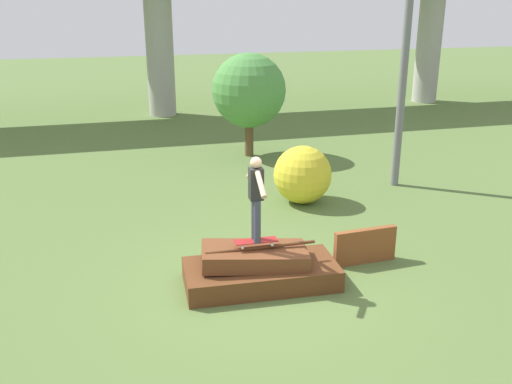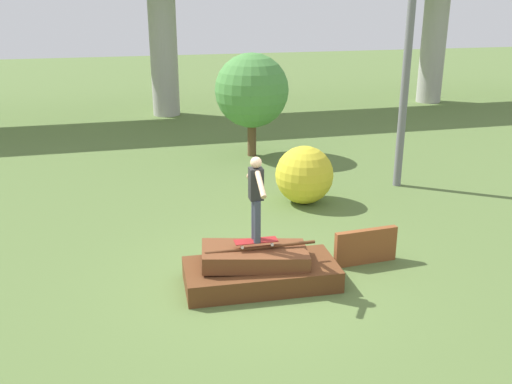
% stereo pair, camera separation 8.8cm
% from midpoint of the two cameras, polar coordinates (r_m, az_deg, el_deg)
% --- Properties ---
extents(ground_plane, '(80.00, 80.00, 0.00)m').
position_cam_midpoint_polar(ground_plane, '(9.92, 0.75, -9.19)').
color(ground_plane, '#567038').
extents(scrap_pile, '(2.65, 1.32, 0.72)m').
position_cam_midpoint_polar(scrap_pile, '(9.80, 0.58, -7.73)').
color(scrap_pile, '#5B3319').
rests_on(scrap_pile, ground_plane).
extents(scrap_plank_loose, '(1.23, 0.20, 0.66)m').
position_cam_midpoint_polar(scrap_plank_loose, '(10.70, 11.14, -5.37)').
color(scrap_plank_loose, brown).
rests_on(scrap_plank_loose, ground_plane).
extents(skateboard, '(0.74, 0.25, 0.09)m').
position_cam_midpoint_polar(skateboard, '(9.60, 0.27, -4.93)').
color(skateboard, maroon).
rests_on(skateboard, scrap_pile).
extents(skater, '(0.23, 1.14, 1.45)m').
position_cam_midpoint_polar(skater, '(9.28, 0.27, -0.17)').
color(skater, '#383D4C').
rests_on(skater, skateboard).
extents(utility_pole, '(1.30, 0.20, 7.10)m').
position_cam_midpoint_polar(utility_pole, '(14.65, 15.21, 14.43)').
color(utility_pole, slate).
rests_on(utility_pole, ground_plane).
extents(tree_behind_left, '(2.21, 2.21, 3.12)m').
position_cam_midpoint_polar(tree_behind_left, '(17.26, -0.28, 10.09)').
color(tree_behind_left, brown).
rests_on(tree_behind_left, ground_plane).
extents(bush_yellow_flowering, '(1.38, 1.38, 1.38)m').
position_cam_midpoint_polar(bush_yellow_flowering, '(13.49, 5.04, 1.72)').
color(bush_yellow_flowering, gold).
rests_on(bush_yellow_flowering, ground_plane).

